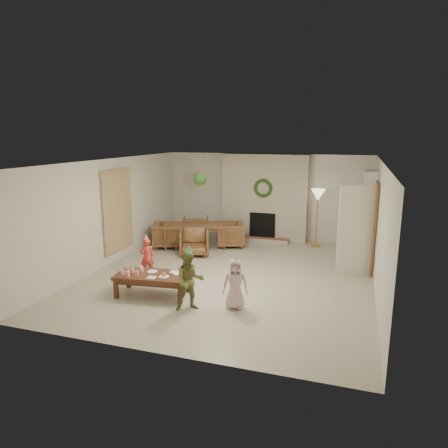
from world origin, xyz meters
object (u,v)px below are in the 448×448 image
at_px(dining_table, 195,236).
at_px(child_pink, 235,284).
at_px(child_red, 147,257).
at_px(dining_chair_left, 167,235).
at_px(dining_chair_right, 230,234).
at_px(dining_chair_near, 194,242).
at_px(dining_chair_far, 196,228).
at_px(coffee_table_top, 153,276).
at_px(child_plaid, 190,281).

relative_size(dining_table, child_pink, 1.91).
bearing_deg(child_red, dining_chair_left, -118.44).
bearing_deg(dining_chair_right, dining_chair_near, -51.34).
height_order(dining_chair_near, dining_chair_right, same).
xyz_separation_m(dining_chair_near, dining_chair_far, (-0.54, 1.45, 0.00)).
height_order(coffee_table_top, child_red, child_red).
relative_size(dining_chair_right, coffee_table_top, 0.54).
relative_size(child_red, child_plaid, 0.79).
height_order(dining_chair_left, coffee_table_top, dining_chair_left).
bearing_deg(child_pink, coffee_table_top, 161.44).
xyz_separation_m(dining_chair_left, child_pink, (2.93, -3.29, 0.12)).
distance_m(dining_chair_left, child_pink, 4.41).
distance_m(dining_chair_far, dining_chair_right, 1.23).
xyz_separation_m(child_red, child_pink, (2.33, -1.06, 0.04)).
distance_m(dining_table, dining_chair_right, 0.96).
height_order(coffee_table_top, child_pink, child_pink).
xyz_separation_m(dining_table, dining_chair_right, (0.90, 0.34, 0.03)).
relative_size(dining_table, child_plaid, 1.65).
distance_m(dining_chair_right, child_red, 3.02).
xyz_separation_m(dining_chair_near, child_red, (-0.40, -1.78, 0.08)).
bearing_deg(child_red, dining_chair_far, -130.86).
distance_m(dining_chair_far, dining_chair_left, 1.09).
relative_size(dining_chair_near, dining_chair_far, 1.00).
bearing_deg(dining_chair_left, dining_table, -90.00).
bearing_deg(dining_chair_far, child_pink, 99.62).
xyz_separation_m(child_plaid, child_pink, (0.75, 0.29, -0.07)).
bearing_deg(dining_chair_right, dining_table, -90.00).
relative_size(dining_table, child_red, 2.09).
xyz_separation_m(dining_chair_near, dining_chair_right, (0.64, 1.06, 0.00)).
distance_m(child_red, child_pink, 2.56).
bearing_deg(dining_table, dining_chair_far, 90.00).
relative_size(dining_chair_right, child_pink, 0.82).
bearing_deg(child_plaid, coffee_table_top, 129.74).
bearing_deg(child_plaid, dining_chair_left, 93.39).
height_order(dining_chair_left, dining_chair_right, same).
bearing_deg(child_plaid, child_red, 111.58).
distance_m(dining_chair_left, dining_chair_right, 1.74).
distance_m(dining_chair_near, dining_chair_right, 1.23).
xyz_separation_m(dining_chair_far, child_pink, (2.47, -4.29, 0.12)).
bearing_deg(dining_chair_near, child_red, -122.96).
bearing_deg(dining_chair_far, dining_chair_left, 45.00).
distance_m(dining_table, child_plaid, 4.13).
distance_m(dining_chair_left, coffee_table_top, 3.44).
relative_size(child_plaid, child_pink, 1.16).
height_order(coffee_table_top, child_plaid, child_plaid).
relative_size(child_red, child_pink, 0.92).
bearing_deg(child_plaid, child_pink, -6.40).
bearing_deg(dining_chair_near, dining_table, 90.00).
distance_m(dining_table, child_pink, 4.19).
bearing_deg(dining_chair_far, child_red, 72.11).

